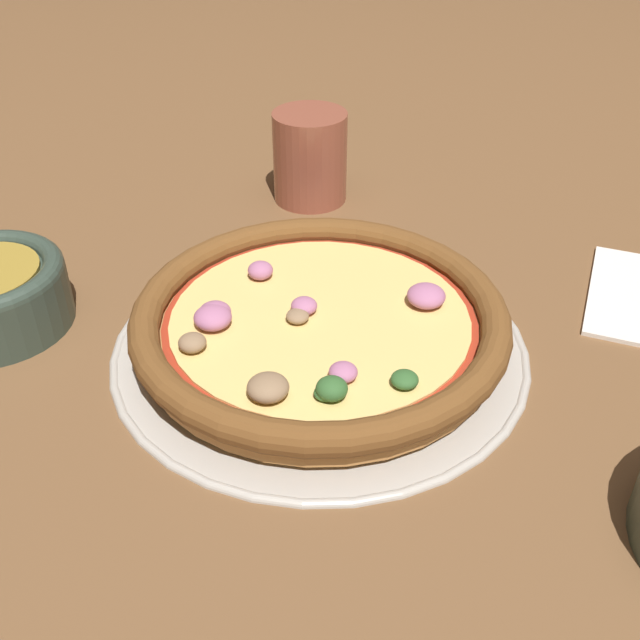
{
  "coord_description": "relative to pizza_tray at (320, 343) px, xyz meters",
  "views": [
    {
      "loc": [
        0.43,
        0.21,
        0.37
      ],
      "look_at": [
        0.0,
        0.0,
        0.03
      ],
      "focal_mm": 42.0,
      "sensor_mm": 36.0,
      "label": 1
    }
  ],
  "objects": [
    {
      "name": "pizza_tray",
      "position": [
        0.0,
        0.0,
        0.0
      ],
      "size": [
        0.34,
        0.34,
        0.01
      ],
      "color": "#B7B2A8",
      "rests_on": "ground_plane"
    },
    {
      "name": "drinking_cup",
      "position": [
        -0.23,
        -0.13,
        0.04
      ],
      "size": [
        0.08,
        0.08,
        0.1
      ],
      "color": "brown",
      "rests_on": "ground_plane"
    },
    {
      "name": "ground_plane",
      "position": [
        0.0,
        0.0,
        -0.0
      ],
      "size": [
        3.0,
        3.0,
        0.0
      ],
      "primitive_type": "plane",
      "color": "brown"
    },
    {
      "name": "pizza",
      "position": [
        0.0,
        -0.0,
        0.02
      ],
      "size": [
        0.3,
        0.3,
        0.04
      ],
      "color": "#BC7F42",
      "rests_on": "pizza_tray"
    }
  ]
}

